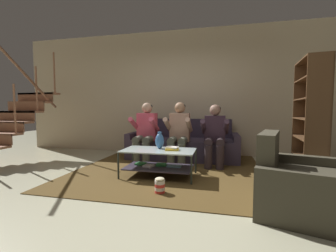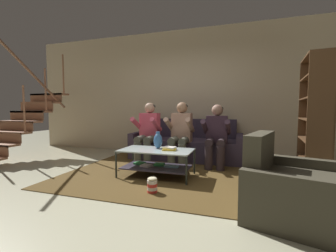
# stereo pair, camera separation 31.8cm
# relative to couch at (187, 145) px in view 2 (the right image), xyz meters

# --- Properties ---
(ground) EXTENTS (16.80, 16.80, 0.00)m
(ground) POSITION_rel_couch_xyz_m (-0.03, -1.92, -0.28)
(ground) COLOR #AEAC8D
(back_partition) EXTENTS (8.40, 0.12, 2.90)m
(back_partition) POSITION_rel_couch_xyz_m (-0.03, 0.54, 1.17)
(back_partition) COLOR #C3AF8F
(back_partition) RESTS_ON ground
(staircase_run) EXTENTS (0.93, 1.83, 2.35)m
(staircase_run) POSITION_rel_couch_xyz_m (-3.28, -1.17, 0.56)
(staircase_run) COLOR #956145
(staircase_run) RESTS_ON ground
(couch) EXTENTS (2.30, 0.92, 0.84)m
(couch) POSITION_rel_couch_xyz_m (0.00, 0.00, 0.00)
(couch) COLOR #3A2F42
(couch) RESTS_ON ground
(person_seated_left) EXTENTS (0.50, 0.58, 1.19)m
(person_seated_left) POSITION_rel_couch_xyz_m (-0.68, -0.54, 0.37)
(person_seated_left) COLOR #505145
(person_seated_left) RESTS_ON ground
(person_seated_middle) EXTENTS (0.50, 0.58, 1.19)m
(person_seated_middle) POSITION_rel_couch_xyz_m (-0.00, -0.54, 0.37)
(person_seated_middle) COLOR #545848
(person_seated_middle) RESTS_ON ground
(person_seated_right) EXTENTS (0.50, 0.58, 1.14)m
(person_seated_right) POSITION_rel_couch_xyz_m (0.68, -0.54, 0.35)
(person_seated_right) COLOR #302429
(person_seated_right) RESTS_ON ground
(coffee_table) EXTENTS (1.12, 0.60, 0.42)m
(coffee_table) POSITION_rel_couch_xyz_m (-0.16, -1.44, -0.00)
(coffee_table) COLOR #AEC1C0
(coffee_table) RESTS_ON ground
(area_rug) EXTENTS (3.11, 3.39, 0.01)m
(area_rug) POSITION_rel_couch_xyz_m (-0.08, -0.85, -0.27)
(area_rug) COLOR #503B1B
(area_rug) RESTS_ON ground
(vase) EXTENTS (0.14, 0.14, 0.27)m
(vase) POSITION_rel_couch_xyz_m (-0.17, -1.33, 0.27)
(vase) COLOR #325D92
(vase) RESTS_ON coffee_table
(book_stack) EXTENTS (0.22, 0.19, 0.05)m
(book_stack) POSITION_rel_couch_xyz_m (0.05, -1.43, 0.17)
(book_stack) COLOR gold
(book_stack) RESTS_ON coffee_table
(bookshelf) EXTENTS (0.41, 0.91, 1.81)m
(bookshelf) POSITION_rel_couch_xyz_m (2.16, -0.88, 0.53)
(bookshelf) COLOR #51351F
(bookshelf) RESTS_ON ground
(armchair) EXTENTS (1.07, 1.13, 0.80)m
(armchair) POSITION_rel_couch_xyz_m (1.57, -2.30, -0.01)
(armchair) COLOR #3F3A2C
(armchair) RESTS_ON ground
(popcorn_tub) EXTENTS (0.13, 0.13, 0.20)m
(popcorn_tub) POSITION_rel_couch_xyz_m (0.05, -2.12, -0.18)
(popcorn_tub) COLOR red
(popcorn_tub) RESTS_ON ground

